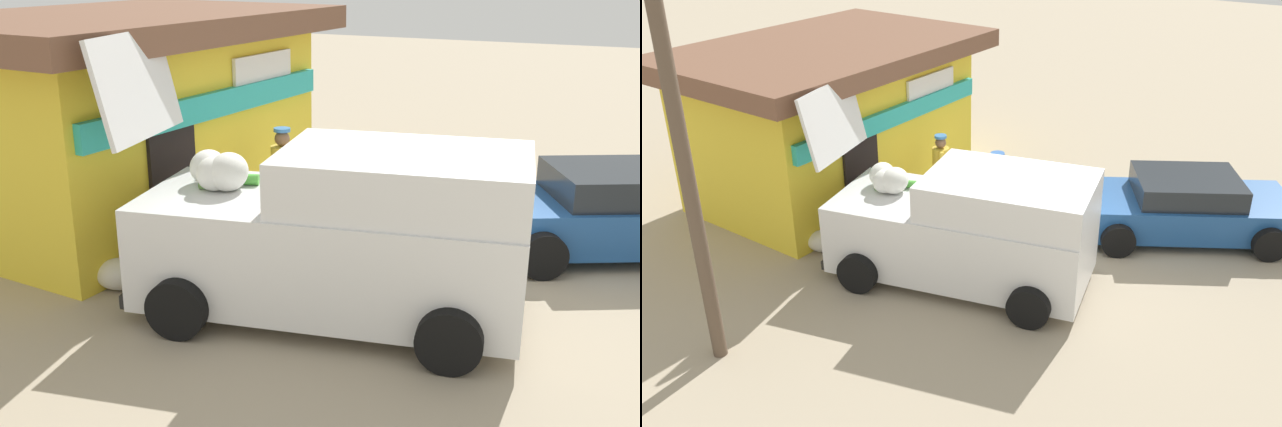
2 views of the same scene
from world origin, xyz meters
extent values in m
plane|color=tan|center=(0.00, 0.00, 0.00)|extent=(60.00, 60.00, 0.00)
cube|color=yellow|center=(0.86, 5.31, 1.40)|extent=(5.73, 3.82, 2.81)
cube|color=#2DB7B2|center=(0.72, 3.56, 1.96)|extent=(5.19, 0.54, 0.36)
cube|color=black|center=(-0.26, 3.67, 1.00)|extent=(0.90, 0.13, 2.00)
cube|color=white|center=(1.92, 3.48, 2.25)|extent=(1.50, 0.18, 0.60)
cube|color=brown|center=(0.86, 5.31, 2.99)|extent=(6.67, 4.76, 0.36)
cube|color=white|center=(-1.01, 1.01, 0.78)|extent=(2.61, 4.54, 1.19)
cube|color=white|center=(-0.86, 0.21, 1.68)|extent=(2.24, 2.93, 0.60)
cube|color=black|center=(-0.62, -1.04, 1.65)|extent=(1.57, 0.37, 0.46)
cube|color=white|center=(-1.42, 3.24, 2.56)|extent=(1.70, 0.62, 1.17)
ellipsoid|color=silver|center=(-1.01, 2.61, 1.58)|extent=(0.49, 0.41, 0.41)
ellipsoid|color=silver|center=(-1.16, 2.23, 1.60)|extent=(0.54, 0.45, 0.45)
ellipsoid|color=silver|center=(-1.22, 2.38, 1.58)|extent=(0.48, 0.40, 0.40)
cylinder|color=#649644|center=(-1.21, 2.46, 1.43)|extent=(0.19, 0.27, 0.12)
cylinder|color=#639B37|center=(-0.81, 2.68, 1.45)|extent=(0.20, 0.32, 0.15)
cylinder|color=green|center=(-0.87, 2.14, 1.44)|extent=(0.21, 0.28, 0.13)
cube|color=black|center=(-1.40, 3.15, 0.27)|extent=(1.75, 0.40, 0.16)
cube|color=red|center=(-2.12, 3.02, 0.84)|extent=(0.15, 0.08, 0.20)
cube|color=red|center=(-0.69, 3.29, 0.84)|extent=(0.15, 0.08, 0.20)
cylinder|color=black|center=(-1.72, -0.60, 0.34)|extent=(0.34, 0.70, 0.68)
cylinder|color=black|center=(0.24, -0.24, 0.34)|extent=(0.34, 0.70, 0.68)
cylinder|color=black|center=(-2.25, 2.25, 0.34)|extent=(0.34, 0.70, 0.68)
cylinder|color=black|center=(-0.29, 2.62, 0.34)|extent=(0.34, 0.70, 0.68)
cube|color=#1E4C8C|center=(2.51, -1.80, 0.48)|extent=(3.34, 4.28, 0.62)
cube|color=#1E2328|center=(2.51, -1.80, 1.00)|extent=(2.21, 2.37, 0.41)
cylinder|color=black|center=(2.71, -0.19, 0.31)|extent=(0.48, 0.65, 0.62)
cylinder|color=black|center=(1.07, -1.04, 0.31)|extent=(0.48, 0.65, 0.62)
cylinder|color=#726047|center=(1.16, 2.78, 0.40)|extent=(0.15, 0.15, 0.81)
cylinder|color=#726047|center=(0.88, 2.59, 0.40)|extent=(0.15, 0.15, 0.81)
cylinder|color=gold|center=(1.02, 2.68, 1.09)|extent=(0.47, 0.47, 0.57)
sphere|color=brown|center=(1.02, 2.68, 1.49)|extent=(0.22, 0.22, 0.22)
cylinder|color=#3872B2|center=(1.02, 2.68, 1.62)|extent=(0.24, 0.24, 0.05)
cylinder|color=gold|center=(1.21, 2.82, 1.11)|extent=(0.09, 0.09, 0.54)
cylinder|color=gold|center=(0.82, 2.55, 1.11)|extent=(0.09, 0.09, 0.54)
cylinder|color=#726047|center=(-0.84, 2.87, 0.40)|extent=(0.15, 0.15, 0.80)
cylinder|color=#726047|center=(-0.70, 2.56, 0.40)|extent=(0.15, 0.15, 0.80)
cylinder|color=gold|center=(-0.59, 2.79, 1.00)|extent=(0.72, 0.56, 0.64)
sphere|color=#8C6647|center=(-0.33, 2.90, 1.28)|extent=(0.22, 0.22, 0.22)
cylinder|color=gold|center=(-0.49, 3.09, 0.93)|extent=(0.09, 0.09, 0.54)
cylinder|color=gold|center=(-0.31, 2.65, 0.93)|extent=(0.09, 0.09, 0.54)
ellipsoid|color=silver|center=(-1.50, 3.66, 0.20)|extent=(0.68, 0.74, 0.39)
cylinder|color=#6DB32E|center=(-1.20, 3.81, 0.07)|extent=(0.36, 0.25, 0.13)
cylinder|color=#639437|center=(-1.30, 3.57, 0.06)|extent=(0.33, 0.30, 0.12)
cylinder|color=#519736|center=(-1.39, 3.33, 0.07)|extent=(0.29, 0.31, 0.14)
cylinder|color=blue|center=(3.62, 2.78, 0.19)|extent=(0.33, 0.33, 0.37)
camera|label=1|loc=(-8.31, -2.29, 3.92)|focal=42.59mm
camera|label=2|loc=(-9.86, -4.25, 6.33)|focal=39.24mm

